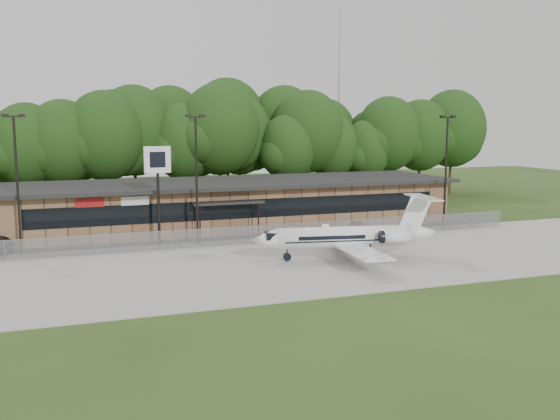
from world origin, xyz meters
name	(u,v)px	position (x,y,z in m)	size (l,w,h in m)	color
ground	(345,291)	(0.00, 0.00, 0.00)	(160.00, 160.00, 0.00)	#2F4317
apron	(295,262)	(0.00, 8.00, 0.04)	(64.00, 18.00, 0.08)	#9E9B93
parking_lot	(247,234)	(0.00, 19.50, 0.03)	(50.00, 9.00, 0.06)	#383835
terminal	(233,203)	(0.00, 23.94, 2.18)	(41.00, 11.65, 4.30)	olive
fence	(263,234)	(0.00, 15.00, 0.78)	(46.00, 0.04, 1.52)	gray
treeline	(192,140)	(0.00, 42.00, 7.50)	(72.00, 12.00, 15.00)	#1A3811
radio_mast	(339,101)	(22.00, 48.00, 12.50)	(0.20, 0.20, 25.00)	gray
light_pole_left	(17,174)	(-18.00, 16.50, 5.98)	(1.55, 0.30, 10.23)	black
light_pole_mid	(196,169)	(-5.00, 16.50, 5.98)	(1.55, 0.30, 10.23)	black
light_pole_right	(446,163)	(18.00, 16.50, 5.98)	(1.55, 0.30, 10.23)	black
business_jet	(349,238)	(3.80, 7.24, 1.62)	(13.45, 12.06, 4.53)	white
pole_sign	(158,170)	(-7.97, 16.80, 5.98)	(2.05, 0.33, 7.81)	black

